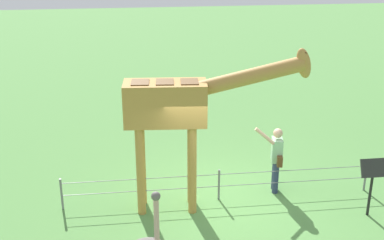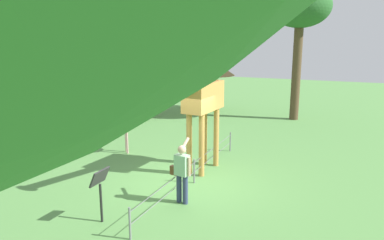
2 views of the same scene
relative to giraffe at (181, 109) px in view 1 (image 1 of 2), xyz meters
name	(u,v)px [view 1 (image 1 of 2)]	position (x,y,z in m)	size (l,w,h in m)	color
ground_plane	(220,203)	(0.87, 0.07, -2.33)	(60.00, 60.00, 0.00)	#568E47
giraffe	(181,109)	(0.00, 0.00, 0.00)	(3.91, 0.83, 3.61)	#BC8942
visitor	(276,156)	(2.24, 0.47, -1.43)	(0.72, 0.59, 1.66)	navy
info_sign	(373,176)	(3.96, -0.83, -1.38)	(0.56, 0.21, 1.32)	black
wire_fence	(219,184)	(0.87, 0.23, -1.92)	(7.05, 0.05, 0.75)	slate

